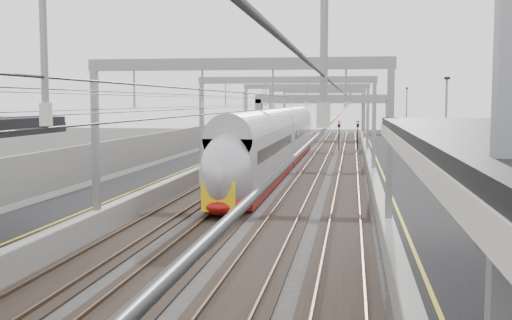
% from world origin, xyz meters
% --- Properties ---
extents(platform_left, '(4.00, 120.00, 1.00)m').
position_xyz_m(platform_left, '(-8.00, 45.00, 0.50)').
color(platform_left, black).
rests_on(platform_left, ground).
extents(platform_right, '(4.00, 120.00, 1.00)m').
position_xyz_m(platform_right, '(8.00, 45.00, 0.50)').
color(platform_right, black).
rests_on(platform_right, ground).
extents(tracks, '(11.40, 140.00, 0.20)m').
position_xyz_m(tracks, '(0.00, 45.00, 0.05)').
color(tracks, black).
rests_on(tracks, ground).
extents(overhead_line, '(13.00, 140.00, 6.60)m').
position_xyz_m(overhead_line, '(0.00, 51.62, 6.14)').
color(overhead_line, gray).
rests_on(overhead_line, platform_left).
extents(overbridge, '(22.00, 2.20, 6.90)m').
position_xyz_m(overbridge, '(0.00, 100.00, 5.31)').
color(overbridge, gray).
rests_on(overbridge, ground).
extents(wall_left, '(0.30, 120.00, 3.20)m').
position_xyz_m(wall_left, '(-11.20, 45.00, 1.60)').
color(wall_left, gray).
rests_on(wall_left, ground).
extents(wall_right, '(0.30, 120.00, 3.20)m').
position_xyz_m(wall_right, '(11.20, 45.00, 1.60)').
color(wall_right, gray).
rests_on(wall_right, ground).
extents(train, '(2.62, 47.77, 4.15)m').
position_xyz_m(train, '(-1.50, 47.29, 2.04)').
color(train, '#9B100E').
rests_on(train, ground).
extents(signal_green, '(0.32, 0.32, 3.48)m').
position_xyz_m(signal_green, '(-5.20, 65.42, 2.42)').
color(signal_green, black).
rests_on(signal_green, ground).
extents(signal_red_near, '(0.32, 0.32, 3.48)m').
position_xyz_m(signal_red_near, '(3.20, 72.16, 2.42)').
color(signal_red_near, black).
rests_on(signal_red_near, ground).
extents(signal_red_far, '(0.32, 0.32, 3.48)m').
position_xyz_m(signal_red_far, '(5.40, 73.18, 2.42)').
color(signal_red_far, black).
rests_on(signal_red_far, ground).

